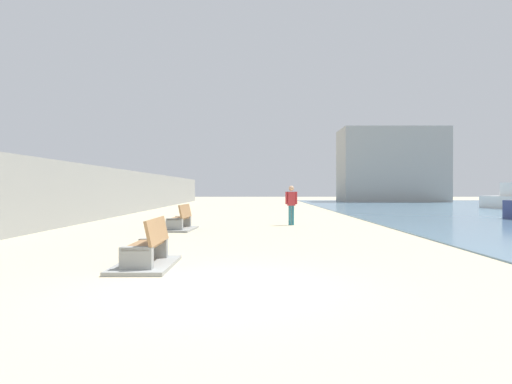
# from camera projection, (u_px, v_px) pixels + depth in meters

# --- Properties ---
(ground_plane) EXTENTS (120.00, 120.00, 0.00)m
(ground_plane) POSITION_uv_depth(u_px,v_px,m) (244.00, 217.00, 25.12)
(ground_plane) COLOR #C6B793
(seawall) EXTENTS (0.80, 64.00, 2.70)m
(seawall) POSITION_uv_depth(u_px,v_px,m) (111.00, 193.00, 25.13)
(seawall) COLOR gray
(seawall) RESTS_ON ground
(bench_near) EXTENTS (1.10, 2.10, 0.98)m
(bench_near) POSITION_uv_depth(u_px,v_px,m) (148.00, 255.00, 9.02)
(bench_near) COLOR gray
(bench_near) RESTS_ON ground
(bench_far) EXTENTS (1.24, 2.17, 0.98)m
(bench_far) POSITION_uv_depth(u_px,v_px,m) (181.00, 224.00, 16.96)
(bench_far) COLOR gray
(bench_far) RESTS_ON ground
(person_walking) EXTENTS (0.52, 0.24, 1.70)m
(person_walking) POSITION_uv_depth(u_px,v_px,m) (292.00, 202.00, 19.25)
(person_walking) COLOR teal
(person_walking) RESTS_ON ground
(harbor_building) EXTENTS (12.00, 6.00, 8.61)m
(harbor_building) POSITION_uv_depth(u_px,v_px,m) (392.00, 165.00, 53.06)
(harbor_building) COLOR #9E9E99
(harbor_building) RESTS_ON ground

